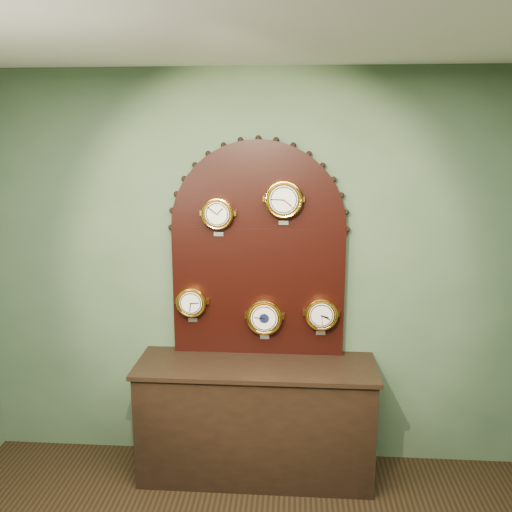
# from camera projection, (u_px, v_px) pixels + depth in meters

# --- Properties ---
(wall_back) EXTENTS (4.00, 0.00, 4.00)m
(wall_back) POSITION_uv_depth(u_px,v_px,m) (259.00, 273.00, 3.91)
(wall_back) COLOR #435B3E
(wall_back) RESTS_ON ground
(shop_counter) EXTENTS (1.60, 0.50, 0.80)m
(shop_counter) POSITION_uv_depth(u_px,v_px,m) (256.00, 421.00, 3.86)
(shop_counter) COLOR black
(shop_counter) RESTS_ON ground_plane
(display_board) EXTENTS (1.26, 0.06, 1.53)m
(display_board) POSITION_uv_depth(u_px,v_px,m) (258.00, 243.00, 3.81)
(display_board) COLOR black
(display_board) RESTS_ON shop_counter
(roman_clock) EXTENTS (0.22, 0.08, 0.27)m
(roman_clock) POSITION_uv_depth(u_px,v_px,m) (218.00, 214.00, 3.72)
(roman_clock) COLOR gold
(roman_clock) RESTS_ON display_board
(arabic_clock) EXTENTS (0.25, 0.08, 0.30)m
(arabic_clock) POSITION_uv_depth(u_px,v_px,m) (284.00, 199.00, 3.66)
(arabic_clock) COLOR gold
(arabic_clock) RESTS_ON display_board
(hygrometer) EXTENTS (0.21, 0.08, 0.26)m
(hygrometer) POSITION_uv_depth(u_px,v_px,m) (191.00, 302.00, 3.87)
(hygrometer) COLOR gold
(hygrometer) RESTS_ON display_board
(barometer) EXTENTS (0.25, 0.08, 0.30)m
(barometer) POSITION_uv_depth(u_px,v_px,m) (264.00, 317.00, 3.85)
(barometer) COLOR gold
(barometer) RESTS_ON display_board
(tide_clock) EXTENTS (0.23, 0.08, 0.28)m
(tide_clock) POSITION_uv_depth(u_px,v_px,m) (321.00, 314.00, 3.81)
(tide_clock) COLOR gold
(tide_clock) RESTS_ON display_board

